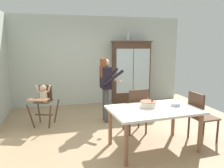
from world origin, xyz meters
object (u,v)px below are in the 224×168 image
object	(u,v)px
high_chair_with_toddler	(43,98)
serving_bowl	(175,104)
adult_person	(106,82)
birthday_cake	(148,104)
dining_chair_right_end	(200,113)
china_cabinet	(131,72)
dining_table	(154,113)
dining_chair_far_side	(137,108)
ceramic_vase	(128,37)

from	to	relation	value
high_chair_with_toddler	serving_bowl	distance (m)	2.90
adult_person	birthday_cake	size ratio (longest dim) A/B	5.47
adult_person	birthday_cake	distance (m)	1.55
serving_bowl	dining_chair_right_end	distance (m)	0.57
china_cabinet	high_chair_with_toddler	size ratio (longest dim) A/B	2.06
dining_table	serving_bowl	bearing A→B (deg)	8.40
china_cabinet	dining_table	xyz separation A→B (m)	(-0.63, -3.09, -0.33)
dining_table	serving_bowl	distance (m)	0.48
serving_bowl	dining_chair_far_side	xyz separation A→B (m)	(-0.51, 0.64, -0.21)
china_cabinet	birthday_cake	world-z (taller)	china_cabinet
birthday_cake	dining_chair_far_side	xyz separation A→B (m)	(0.01, 0.58, -0.24)
dining_table	dining_chair_far_side	xyz separation A→B (m)	(-0.05, 0.71, -0.10)
china_cabinet	high_chair_with_toddler	distance (m)	2.97
high_chair_with_toddler	china_cabinet	bearing A→B (deg)	47.67
birthday_cake	dining_chair_right_end	distance (m)	1.08
high_chair_with_toddler	birthday_cake	world-z (taller)	high_chair_with_toddler
high_chair_with_toddler	birthday_cake	size ratio (longest dim) A/B	3.39
china_cabinet	high_chair_with_toddler	bearing A→B (deg)	-151.40
ceramic_vase	birthday_cake	bearing A→B (deg)	-101.23
serving_bowl	dining_chair_far_side	size ratio (longest dim) A/B	0.19
high_chair_with_toddler	adult_person	size ratio (longest dim) A/B	0.62
birthday_cake	dining_chair_right_end	size ratio (longest dim) A/B	0.29
dining_table	dining_chair_far_side	size ratio (longest dim) A/B	1.68
dining_chair_right_end	dining_table	bearing A→B (deg)	90.39
china_cabinet	dining_chair_right_end	distance (m)	3.06
high_chair_with_toddler	dining_chair_far_side	size ratio (longest dim) A/B	0.99
ceramic_vase	dining_chair_far_side	world-z (taller)	ceramic_vase
adult_person	dining_chair_far_side	distance (m)	1.09
dining_table	serving_bowl	world-z (taller)	serving_bowl
high_chair_with_toddler	dining_chair_far_side	xyz separation A→B (m)	(1.90, -0.97, -0.10)
china_cabinet	birthday_cake	bearing A→B (deg)	-103.20
china_cabinet	serving_bowl	xyz separation A→B (m)	(-0.18, -3.02, -0.22)
china_cabinet	ceramic_vase	xyz separation A→B (m)	(-0.11, 0.00, 1.09)
adult_person	serving_bowl	size ratio (longest dim) A/B	8.50
high_chair_with_toddler	adult_person	xyz separation A→B (m)	(1.45, -0.08, 0.31)
birthday_cake	adult_person	bearing A→B (deg)	106.80
china_cabinet	high_chair_with_toddler	xyz separation A→B (m)	(-2.59, -1.41, -0.33)
adult_person	dining_table	world-z (taller)	adult_person
dining_chair_far_side	dining_chair_right_end	xyz separation A→B (m)	(1.04, -0.63, 0.00)
ceramic_vase	serving_bowl	xyz separation A→B (m)	(-0.07, -3.02, -1.31)
ceramic_vase	high_chair_with_toddler	size ratio (longest dim) A/B	0.28
adult_person	dining_chair_far_side	size ratio (longest dim) A/B	1.59
high_chair_with_toddler	dining_table	size ratio (longest dim) A/B	0.59
high_chair_with_toddler	dining_chair_right_end	bearing A→B (deg)	-9.53
china_cabinet	adult_person	distance (m)	1.88
dining_table	dining_chair_right_end	size ratio (longest dim) A/B	1.68
ceramic_vase	high_chair_with_toddler	bearing A→B (deg)	-150.32
china_cabinet	high_chair_with_toddler	world-z (taller)	china_cabinet
china_cabinet	dining_chair_far_side	bearing A→B (deg)	-106.11
ceramic_vase	dining_chair_right_end	bearing A→B (deg)	-81.37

